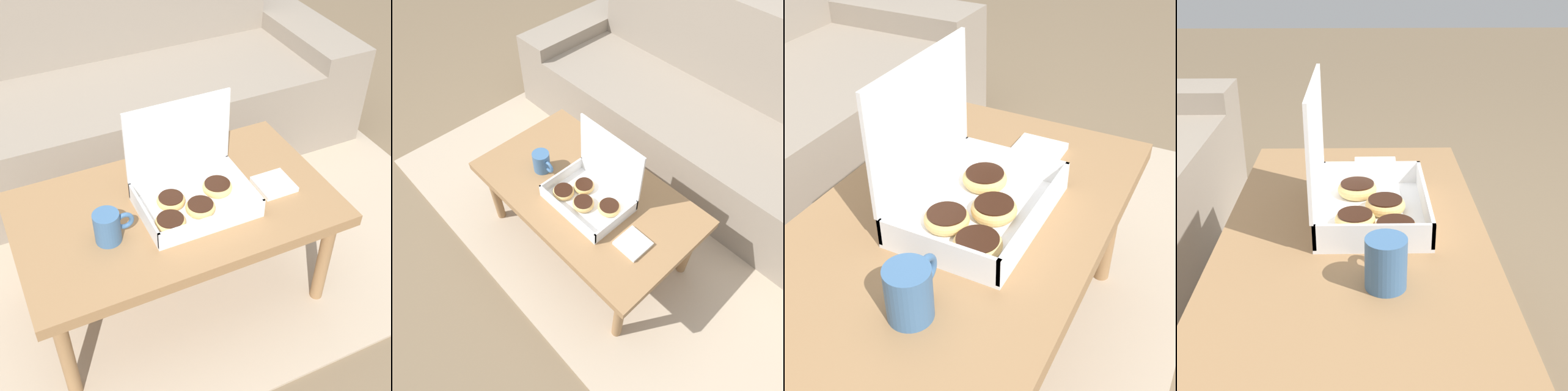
% 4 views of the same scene
% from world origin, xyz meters
% --- Properties ---
extents(ground_plane, '(12.00, 12.00, 0.00)m').
position_xyz_m(ground_plane, '(0.00, 0.00, 0.00)').
color(ground_plane, '#756047').
extents(area_rug, '(2.49, 1.87, 0.01)m').
position_xyz_m(area_rug, '(0.00, 0.30, 0.01)').
color(area_rug, tan).
rests_on(area_rug, ground_plane).
extents(couch, '(2.37, 0.77, 0.88)m').
position_xyz_m(couch, '(0.00, 0.79, 0.29)').
color(couch, gray).
rests_on(couch, ground_plane).
extents(coffee_table, '(1.00, 0.58, 0.43)m').
position_xyz_m(coffee_table, '(0.00, -0.15, 0.38)').
color(coffee_table, '#997047').
rests_on(coffee_table, ground_plane).
extents(pastry_box, '(0.35, 0.25, 0.31)m').
position_xyz_m(pastry_box, '(0.05, -0.17, 0.48)').
color(pastry_box, white).
rests_on(pastry_box, coffee_table).
extents(coffee_mug, '(0.12, 0.08, 0.10)m').
position_xyz_m(coffee_mug, '(-0.23, -0.21, 0.48)').
color(coffee_mug, '#3D6693').
rests_on(coffee_mug, coffee_table).
extents(napkin_stack, '(0.12, 0.12, 0.02)m').
position_xyz_m(napkin_stack, '(0.33, -0.21, 0.43)').
color(napkin_stack, white).
rests_on(napkin_stack, coffee_table).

